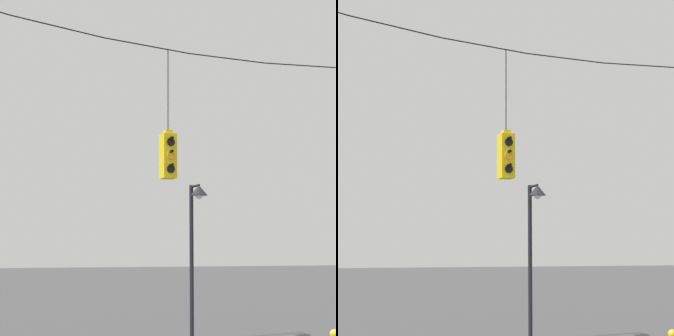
# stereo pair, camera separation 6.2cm
# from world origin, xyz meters

# --- Properties ---
(span_wire) EXTENTS (15.43, 0.03, 0.76)m
(span_wire) POSITION_xyz_m (0.00, 0.08, 7.72)
(span_wire) COLOR black
(traffic_light_near_right_pole) EXTENTS (0.34, 0.46, 3.20)m
(traffic_light_near_right_pole) POSITION_xyz_m (-1.67, 0.07, 4.87)
(traffic_light_near_right_pole) COLOR yellow
(street_lamp) EXTENTS (0.50, 0.85, 4.52)m
(street_lamp) POSITION_xyz_m (0.39, 2.97, 3.43)
(street_lamp) COLOR black
(street_lamp) RESTS_ON ground_plane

